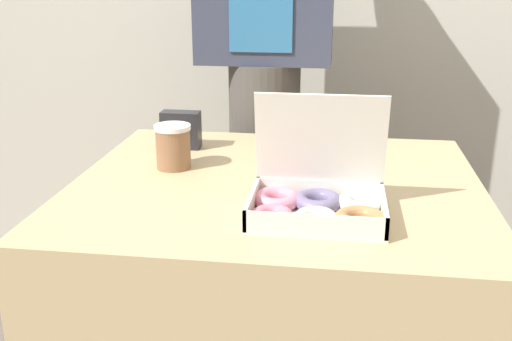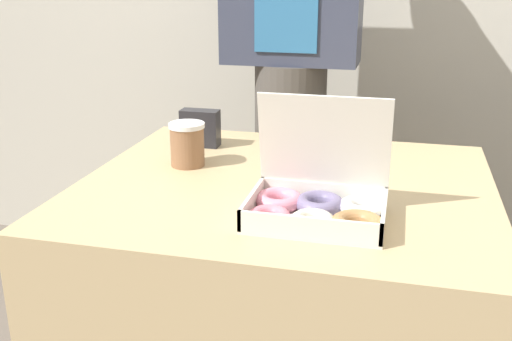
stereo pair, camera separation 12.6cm
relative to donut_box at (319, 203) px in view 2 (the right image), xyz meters
The scene contains 5 objects.
table 0.48m from the donut_box, 118.44° to the left, with size 1.01×0.89×0.77m.
donut_box is the anchor object (origin of this frame).
coffee_cup 0.48m from the donut_box, 144.94° to the left, with size 0.10×0.10×0.12m.
napkin_holder 0.63m from the donut_box, 132.43° to the left, with size 0.11×0.05×0.11m.
person_customer 0.89m from the donut_box, 104.80° to the left, with size 0.45×0.25×1.80m.
Camera 2 is at (0.27, -1.38, 1.28)m, focal length 42.00 mm.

